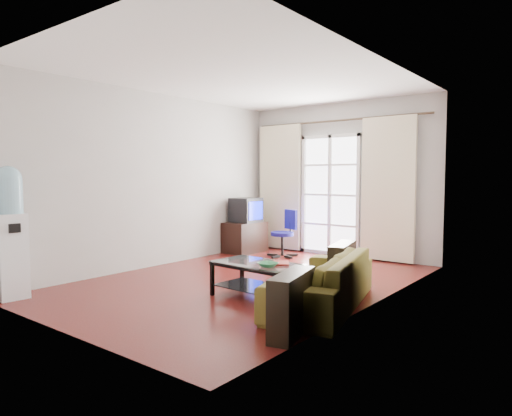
{
  "coord_description": "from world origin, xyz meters",
  "views": [
    {
      "loc": [
        3.82,
        -4.71,
        1.41
      ],
      "look_at": [
        -0.12,
        0.35,
        0.96
      ],
      "focal_mm": 32.0,
      "sensor_mm": 36.0,
      "label": 1
    }
  ],
  "objects_px": {
    "sofa": "(322,280)",
    "water_cooler": "(10,230)",
    "coffee_table": "(257,275)",
    "crt_tv": "(245,210)",
    "tv_stand": "(245,237)",
    "task_chair": "(284,243)"
  },
  "relations": [
    {
      "from": "sofa",
      "to": "tv_stand",
      "type": "height_order",
      "value": "sofa"
    },
    {
      "from": "task_chair",
      "to": "water_cooler",
      "type": "distance_m",
      "value": 4.32
    },
    {
      "from": "coffee_table",
      "to": "tv_stand",
      "type": "xyz_separation_m",
      "value": [
        -2.14,
        2.39,
        0.02
      ]
    },
    {
      "from": "crt_tv",
      "to": "water_cooler",
      "type": "distance_m",
      "value": 4.16
    },
    {
      "from": "coffee_table",
      "to": "water_cooler",
      "type": "bearing_deg",
      "value": -141.77
    },
    {
      "from": "task_chair",
      "to": "water_cooler",
      "type": "relative_size",
      "value": 0.54
    },
    {
      "from": "sofa",
      "to": "crt_tv",
      "type": "height_order",
      "value": "crt_tv"
    },
    {
      "from": "tv_stand",
      "to": "task_chair",
      "type": "bearing_deg",
      "value": 3.74
    },
    {
      "from": "sofa",
      "to": "coffee_table",
      "type": "distance_m",
      "value": 0.77
    },
    {
      "from": "sofa",
      "to": "coffee_table",
      "type": "xyz_separation_m",
      "value": [
        -0.75,
        -0.18,
        -0.02
      ]
    },
    {
      "from": "sofa",
      "to": "task_chair",
      "type": "relative_size",
      "value": 2.49
    },
    {
      "from": "water_cooler",
      "to": "task_chair",
      "type": "bearing_deg",
      "value": 83.37
    },
    {
      "from": "tv_stand",
      "to": "water_cooler",
      "type": "bearing_deg",
      "value": -89.34
    },
    {
      "from": "coffee_table",
      "to": "task_chair",
      "type": "distance_m",
      "value": 2.74
    },
    {
      "from": "crt_tv",
      "to": "water_cooler",
      "type": "xyz_separation_m",
      "value": [
        -0.09,
        -4.16,
        0.01
      ]
    },
    {
      "from": "crt_tv",
      "to": "water_cooler",
      "type": "height_order",
      "value": "water_cooler"
    },
    {
      "from": "coffee_table",
      "to": "crt_tv",
      "type": "relative_size",
      "value": 2.08
    },
    {
      "from": "task_chair",
      "to": "water_cooler",
      "type": "bearing_deg",
      "value": -81.74
    },
    {
      "from": "sofa",
      "to": "water_cooler",
      "type": "bearing_deg",
      "value": -71.2
    },
    {
      "from": "coffee_table",
      "to": "crt_tv",
      "type": "height_order",
      "value": "crt_tv"
    },
    {
      "from": "crt_tv",
      "to": "tv_stand",
      "type": "bearing_deg",
      "value": -100.76
    },
    {
      "from": "sofa",
      "to": "tv_stand",
      "type": "relative_size",
      "value": 2.68
    }
  ]
}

